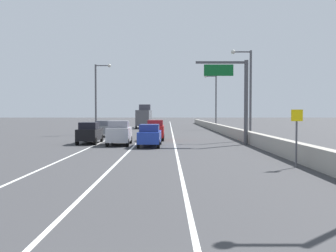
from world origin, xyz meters
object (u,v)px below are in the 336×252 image
(car_blue_2, at_px, (151,135))
(car_silver_3, at_px, (121,133))
(overhead_sign_gantry, at_px, (239,91))
(car_black_0, at_px, (91,133))
(lamp_post_right_third, at_px, (216,98))
(box_truck, at_px, (146,117))
(car_red_1, at_px, (157,130))
(speed_advisory_sign, at_px, (298,133))
(car_gray_4, at_px, (106,129))
(lamp_post_right_second, at_px, (249,88))
(lamp_post_left_mid, at_px, (99,94))

(car_blue_2, distance_m, car_silver_3, 3.08)
(overhead_sign_gantry, bearing_deg, car_black_0, 175.05)
(lamp_post_right_third, xyz_separation_m, box_truck, (-12.34, 6.31, -3.34))
(lamp_post_right_third, xyz_separation_m, car_red_1, (-9.18, -25.00, -4.32))
(lamp_post_right_third, relative_size, car_blue_2, 1.96)
(overhead_sign_gantry, xyz_separation_m, car_red_1, (-7.51, 5.53, -3.69))
(speed_advisory_sign, height_order, box_truck, box_truck)
(lamp_post_right_third, xyz_separation_m, car_black_0, (-15.10, -29.36, -4.38))
(car_silver_3, relative_size, car_gray_4, 1.00)
(car_gray_4, bearing_deg, speed_advisory_sign, -60.88)
(lamp_post_right_second, bearing_deg, car_gray_4, 157.65)
(speed_advisory_sign, bearing_deg, car_blue_2, 123.99)
(lamp_post_right_second, height_order, lamp_post_right_third, same)
(box_truck, bearing_deg, car_black_0, -94.42)
(lamp_post_right_second, height_order, car_blue_2, lamp_post_right_second)
(speed_advisory_sign, relative_size, box_truck, 0.35)
(speed_advisory_sign, relative_size, lamp_post_left_mid, 0.32)
(lamp_post_right_third, xyz_separation_m, lamp_post_left_mid, (-17.11, -14.44, 0.00))
(speed_advisory_sign, height_order, car_gray_4, speed_advisory_sign)
(lamp_post_right_third, distance_m, car_blue_2, 34.09)
(car_gray_4, bearing_deg, box_truck, 83.03)
(overhead_sign_gantry, distance_m, lamp_post_left_mid, 22.31)
(lamp_post_left_mid, bearing_deg, speed_advisory_sign, -62.23)
(speed_advisory_sign, bearing_deg, car_red_1, 112.07)
(speed_advisory_sign, xyz_separation_m, lamp_post_right_second, (1.50, 19.06, 3.60))
(overhead_sign_gantry, height_order, box_truck, overhead_sign_gantry)
(car_red_1, xyz_separation_m, car_gray_4, (-6.27, 5.91, -0.09))
(car_red_1, xyz_separation_m, car_blue_2, (-0.23, -7.47, -0.10))
(overhead_sign_gantry, height_order, lamp_post_left_mid, lamp_post_left_mid)
(car_black_0, bearing_deg, lamp_post_right_second, 13.92)
(overhead_sign_gantry, relative_size, car_red_1, 1.66)
(box_truck, bearing_deg, car_gray_4, -96.97)
(box_truck, bearing_deg, car_blue_2, -85.68)
(speed_advisory_sign, relative_size, lamp_post_right_third, 0.32)
(overhead_sign_gantry, xyz_separation_m, lamp_post_right_third, (1.67, 30.52, 0.63))
(speed_advisory_sign, xyz_separation_m, car_black_0, (-13.87, 15.25, -0.78))
(lamp_post_right_third, distance_m, car_red_1, 26.98)
(car_silver_3, bearing_deg, car_red_1, 63.94)
(speed_advisory_sign, bearing_deg, box_truck, 102.31)
(lamp_post_right_second, distance_m, car_red_1, 10.41)
(overhead_sign_gantry, distance_m, car_silver_3, 11.12)
(lamp_post_left_mid, height_order, car_gray_4, lamp_post_left_mid)
(car_red_1, bearing_deg, lamp_post_right_third, 69.83)
(overhead_sign_gantry, distance_m, lamp_post_right_third, 30.58)
(car_black_0, height_order, car_blue_2, car_black_0)
(speed_advisory_sign, distance_m, car_silver_3, 17.41)
(box_truck, bearing_deg, lamp_post_right_second, -68.40)
(overhead_sign_gantry, distance_m, car_gray_4, 18.30)
(lamp_post_right_second, distance_m, car_silver_3, 14.26)
(car_black_0, height_order, car_red_1, car_red_1)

